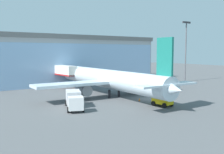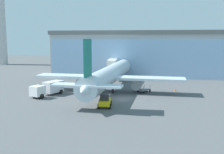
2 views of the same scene
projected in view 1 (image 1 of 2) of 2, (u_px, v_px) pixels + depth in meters
ground at (146, 99)px, 49.88m from camera, size 240.00×240.00×0.00m
terminal_building at (69, 59)px, 77.56m from camera, size 53.53×17.18×13.56m
jet_bridge at (60, 70)px, 67.02m from camera, size 3.35×13.18×5.54m
apron_light_mast at (186, 46)px, 77.06m from camera, size 3.20×0.40×17.73m
airplane at (108, 79)px, 53.26m from camera, size 31.51×39.74×11.15m
catering_truck at (74, 99)px, 41.61m from camera, size 4.67×7.60×2.65m
baggage_cart at (137, 90)px, 57.55m from camera, size 2.89×3.22×1.50m
pushback_tug at (163, 100)px, 43.34m from camera, size 2.55×3.42×2.30m
safety_cone_nose at (139, 99)px, 47.96m from camera, size 0.36×0.36×0.55m
safety_cone_wingtip at (151, 88)px, 63.19m from camera, size 0.36×0.36×0.55m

